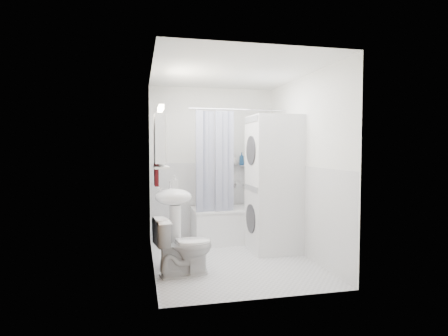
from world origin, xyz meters
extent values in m
plane|color=silver|center=(0.00, 0.00, 0.00)|extent=(2.60, 2.60, 0.00)
plane|color=white|center=(0.00, 1.30, 1.20)|extent=(2.00, 0.00, 2.00)
plane|color=white|center=(0.00, -1.30, 1.20)|extent=(2.00, 0.00, 2.00)
plane|color=white|center=(-1.00, 0.00, 1.20)|extent=(0.00, 2.60, 2.60)
plane|color=white|center=(1.00, 0.00, 1.20)|extent=(0.00, 2.60, 2.60)
plane|color=white|center=(0.00, 0.00, 2.40)|extent=(2.60, 2.60, 0.00)
plane|color=white|center=(0.00, 1.29, 0.60)|extent=(1.98, 0.00, 1.98)
plane|color=white|center=(-0.99, 0.00, 0.60)|extent=(0.00, 2.58, 2.58)
plane|color=white|center=(0.99, 0.00, 0.60)|extent=(0.00, 2.58, 2.58)
plane|color=brown|center=(-0.98, -0.88, 1.00)|extent=(0.00, 2.00, 2.00)
cylinder|color=silver|center=(-0.95, -0.55, 1.00)|extent=(0.04, 0.04, 0.04)
cube|color=white|center=(0.30, 0.92, 0.25)|extent=(1.34, 0.62, 0.49)
cube|color=white|center=(0.30, 0.92, 0.51)|extent=(1.36, 0.64, 0.03)
cube|color=silver|center=(0.30, 0.92, 0.39)|extent=(1.16, 0.44, 0.20)
cylinder|color=silver|center=(0.50, 1.25, 0.84)|extent=(0.04, 0.12, 0.04)
cylinder|color=silver|center=(0.30, 0.66, 2.00)|extent=(1.54, 0.02, 0.02)
cube|color=#141C48|center=(-0.32, 0.66, 1.25)|extent=(0.10, 0.02, 1.45)
cube|color=#141C48|center=(-0.23, 0.66, 1.25)|extent=(0.10, 0.02, 1.45)
cube|color=#141C48|center=(-0.14, 0.66, 1.25)|extent=(0.10, 0.02, 1.45)
cube|color=#141C48|center=(-0.05, 0.66, 1.25)|extent=(0.10, 0.02, 1.45)
cube|color=#141C48|center=(0.04, 0.66, 1.25)|extent=(0.10, 0.02, 1.45)
cube|color=#141C48|center=(0.13, 0.66, 1.25)|extent=(0.10, 0.02, 1.45)
ellipsoid|color=white|center=(-0.76, -0.12, 0.85)|extent=(0.44, 0.37, 0.20)
cylinder|color=white|center=(-0.74, -0.12, 0.38)|extent=(0.14, 0.14, 0.75)
cylinder|color=silver|center=(-0.78, 0.02, 0.97)|extent=(0.03, 0.03, 0.14)
cylinder|color=silver|center=(-0.78, -0.02, 1.03)|extent=(0.02, 0.10, 0.02)
cube|color=white|center=(-0.91, 0.10, 1.55)|extent=(0.12, 0.50, 0.60)
cube|color=white|center=(-0.84, 0.10, 1.55)|extent=(0.01, 0.47, 0.57)
cube|color=#FFEABF|center=(-0.89, 0.10, 1.93)|extent=(0.06, 0.45, 0.06)
cube|color=silver|center=(-0.89, 0.10, 1.20)|extent=(0.18, 0.54, 0.02)
cube|color=silver|center=(0.55, 1.24, 1.15)|extent=(0.22, 0.06, 0.02)
cube|color=#5F1112|center=(-0.94, 0.35, 1.32)|extent=(0.05, 0.32, 0.74)
cube|color=#5F1112|center=(-0.91, 0.35, 1.66)|extent=(0.03, 0.28, 0.08)
cylinder|color=silver|center=(-0.95, 0.35, 1.70)|extent=(0.02, 0.04, 0.02)
cube|color=white|center=(0.68, 0.30, 0.47)|extent=(0.67, 0.67, 0.94)
cylinder|color=#2D2D33|center=(0.34, 0.30, 0.46)|extent=(0.02, 0.40, 0.40)
cube|color=gray|center=(0.34, 0.30, 0.89)|extent=(0.01, 0.61, 0.08)
cube|color=white|center=(0.68, 0.30, 1.42)|extent=(0.67, 0.67, 0.94)
cylinder|color=#2D2D33|center=(0.34, 0.30, 1.41)|extent=(0.02, 0.40, 0.40)
cube|color=gray|center=(0.34, 0.30, 1.83)|extent=(0.01, 0.61, 0.08)
imported|color=white|center=(-0.68, -0.45, 0.33)|extent=(0.72, 0.47, 0.65)
imported|color=gray|center=(-0.71, 0.25, 0.95)|extent=(0.08, 0.17, 0.08)
imported|color=gray|center=(-0.89, -0.05, 1.25)|extent=(0.07, 0.18, 0.07)
imported|color=gray|center=(-0.89, 0.22, 1.26)|extent=(0.10, 0.09, 0.10)
imported|color=gray|center=(0.35, 1.24, 1.23)|extent=(0.13, 0.17, 0.13)
imported|color=#215287|center=(0.47, 1.24, 1.20)|extent=(0.08, 0.21, 0.08)
camera|label=1|loc=(-1.16, -4.63, 1.43)|focal=30.00mm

